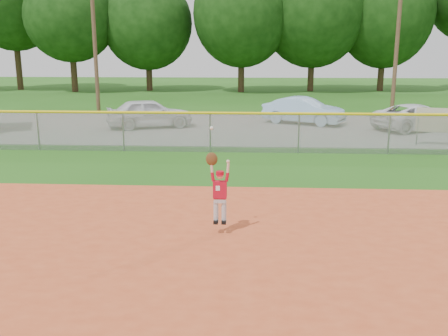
# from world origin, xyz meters

# --- Properties ---
(ground) EXTENTS (120.00, 120.00, 0.00)m
(ground) POSITION_xyz_m (0.00, 0.00, 0.00)
(ground) COLOR #215613
(ground) RESTS_ON ground
(parking_strip) EXTENTS (44.00, 10.00, 0.03)m
(parking_strip) POSITION_xyz_m (0.00, 16.00, 0.01)
(parking_strip) COLOR gray
(parking_strip) RESTS_ON ground
(car_white_a) EXTENTS (4.52, 3.04, 1.43)m
(car_white_a) POSITION_xyz_m (-3.49, 15.74, 0.74)
(car_white_a) COLOR silver
(car_white_a) RESTS_ON parking_strip
(car_blue) EXTENTS (4.38, 3.16, 1.37)m
(car_blue) POSITION_xyz_m (4.24, 17.44, 0.72)
(car_blue) COLOR #95BCDE
(car_blue) RESTS_ON parking_strip
(car_white_b) EXTENTS (4.90, 3.80, 1.24)m
(car_white_b) POSITION_xyz_m (9.52, 15.74, 0.65)
(car_white_b) COLOR white
(car_white_b) RESTS_ON parking_strip
(sponsor_sign) EXTENTS (1.71, 0.47, 1.55)m
(sponsor_sign) POSITION_xyz_m (9.04, 11.64, 1.02)
(sponsor_sign) COLOR gray
(sponsor_sign) RESTS_ON ground
(outfield_fence) EXTENTS (40.06, 0.10, 1.55)m
(outfield_fence) POSITION_xyz_m (0.00, 10.00, 0.88)
(outfield_fence) COLOR gray
(outfield_fence) RESTS_ON ground
(power_lines) EXTENTS (19.40, 0.24, 9.00)m
(power_lines) POSITION_xyz_m (1.00, 22.00, 4.68)
(power_lines) COLOR #4C3823
(power_lines) RESTS_ON ground
(tree_line) EXTENTS (62.37, 13.00, 14.43)m
(tree_line) POSITION_xyz_m (0.96, 37.90, 7.53)
(tree_line) COLOR #422D1C
(tree_line) RESTS_ON ground
(ballplayer) EXTENTS (0.50, 0.22, 2.06)m
(ballplayer) POSITION_xyz_m (0.91, 1.36, 1.02)
(ballplayer) COLOR silver
(ballplayer) RESTS_ON ground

